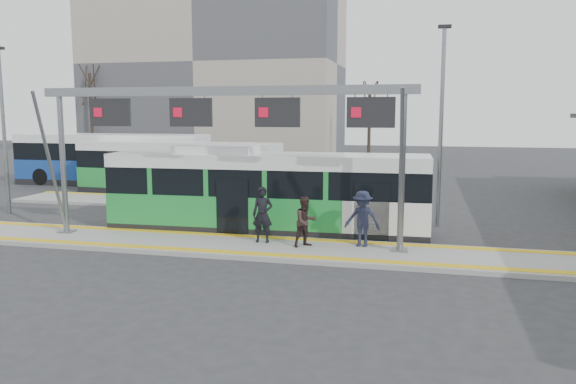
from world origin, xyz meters
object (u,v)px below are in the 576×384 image
Objects in this scene: gantry at (223,119)px; passenger_b at (306,222)px; passenger_c at (362,219)px; hero_bus at (266,193)px; passenger_a at (263,215)px.

passenger_b is (2.82, -0.06, -3.32)m from gantry.
gantry reaches higher than passenger_c.
gantry is 4.36m from passenger_b.
passenger_c is (3.83, -2.08, -0.43)m from hero_bus.
gantry reaches higher than passenger_a.
passenger_a is at bearing -79.29° from hero_bus.
gantry is at bearing -175.11° from passenger_a.
passenger_a reaches higher than passenger_c.
hero_bus is at bearing 72.25° from gantry.
gantry is at bearing -164.01° from passenger_c.
gantry reaches higher than hero_bus.
hero_bus is at bearing 162.84° from passenger_c.
gantry reaches higher than passenger_b.
passenger_a is 1.15× the size of passenger_b.
passenger_a is at bearing -165.29° from passenger_c.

